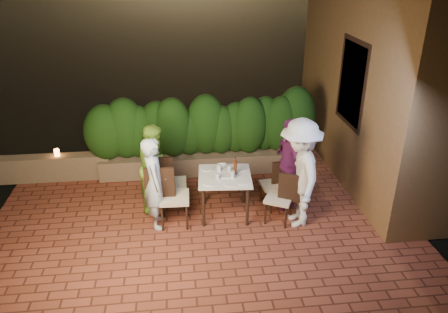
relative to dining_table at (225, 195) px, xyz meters
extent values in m
plane|color=black|center=(-0.41, -0.63, -0.40)|extent=(400.00, 400.00, 0.00)
cube|color=brown|center=(-0.41, -0.13, -0.45)|extent=(7.00, 6.00, 0.15)
cube|color=brown|center=(3.19, 1.37, 2.12)|extent=(1.60, 5.00, 5.00)
cube|color=black|center=(2.41, 0.87, 1.62)|extent=(0.08, 1.00, 1.40)
cube|color=black|center=(2.40, 0.87, 1.62)|extent=(0.06, 1.15, 1.55)
cube|color=#735E49|center=(-0.21, 1.67, -0.17)|extent=(4.20, 0.55, 0.40)
cube|color=#735E49|center=(-3.21, 1.67, -0.12)|extent=(2.20, 0.30, 0.50)
ellipsoid|color=black|center=(1.59, 59.37, -4.38)|extent=(52.00, 40.00, 22.00)
cylinder|color=white|center=(-0.26, -0.24, 0.38)|extent=(0.23, 0.23, 0.01)
cylinder|color=white|center=(-0.28, 0.28, 0.38)|extent=(0.22, 0.22, 0.01)
cylinder|color=white|center=(0.25, -0.26, 0.38)|extent=(0.22, 0.22, 0.01)
cylinder|color=white|center=(0.29, 0.20, 0.38)|extent=(0.21, 0.21, 0.01)
cylinder|color=white|center=(0.01, 0.00, 0.38)|extent=(0.24, 0.24, 0.01)
cylinder|color=white|center=(0.06, -0.31, 0.38)|extent=(0.23, 0.23, 0.01)
cylinder|color=silver|center=(-0.13, -0.12, 0.43)|extent=(0.06, 0.06, 0.10)
cylinder|color=silver|center=(-0.08, 0.16, 0.44)|extent=(0.07, 0.07, 0.12)
cylinder|color=silver|center=(0.12, -0.11, 0.43)|extent=(0.07, 0.07, 0.12)
cylinder|color=silver|center=(0.09, 0.14, 0.43)|extent=(0.06, 0.06, 0.11)
imported|color=white|center=(-0.01, 0.31, 0.40)|extent=(0.17, 0.17, 0.04)
imported|color=silver|center=(-1.14, -0.19, 0.40)|extent=(0.43, 0.60, 1.55)
imported|color=#83BF3B|center=(-1.14, 0.39, 0.40)|extent=(0.72, 0.85, 1.55)
imported|color=white|center=(1.15, -0.39, 0.54)|extent=(0.70, 1.20, 1.83)
imported|color=#762773|center=(1.14, 0.18, 0.44)|extent=(0.54, 1.01, 1.63)
cylinder|color=orange|center=(-3.10, 1.67, 0.20)|extent=(0.10, 0.10, 0.14)
camera|label=1|loc=(-0.76, -6.38, 3.74)|focal=35.00mm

